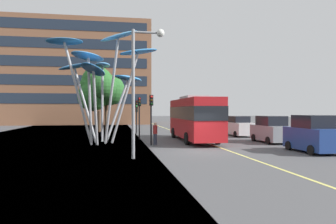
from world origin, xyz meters
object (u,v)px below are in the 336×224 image
object	(u,v)px
traffic_light_island_mid	(137,110)
car_parked_far	(238,127)
traffic_light_opposite	(137,113)
traffic_light_kerb_near	(151,109)
car_parked_mid	(271,130)
traffic_light_kerb_far	(139,109)
leaf_sculpture	(102,66)
car_parked_near	(312,135)
red_bus	(194,117)
pedestrian	(155,134)
street_lamp	(141,74)

from	to	relation	value
traffic_light_island_mid	car_parked_far	xyz separation A→B (m)	(10.10, -4.46, -1.74)
traffic_light_opposite	car_parked_far	world-z (taller)	traffic_light_opposite
traffic_light_kerb_near	car_parked_mid	size ratio (longest dim) A/B	0.91
traffic_light_kerb_far	traffic_light_opposite	size ratio (longest dim) A/B	1.19
leaf_sculpture	car_parked_mid	xyz separation A→B (m)	(13.65, -1.88, -5.19)
car_parked_near	car_parked_far	distance (m)	12.81
traffic_light_kerb_far	traffic_light_opposite	distance (m)	10.22
traffic_light_island_mid	car_parked_mid	xyz separation A→B (m)	(10.24, -11.17, -1.70)
red_bus	car_parked_far	bearing A→B (deg)	37.13
red_bus	traffic_light_kerb_far	size ratio (longest dim) A/B	2.82
pedestrian	leaf_sculpture	bearing A→B (deg)	154.02
traffic_light_kerb_near	pedestrian	world-z (taller)	traffic_light_kerb_near
traffic_light_opposite	car_parked_mid	world-z (taller)	traffic_light_opposite
red_bus	leaf_sculpture	world-z (taller)	leaf_sculpture
traffic_light_kerb_near	traffic_light_opposite	distance (m)	15.08
car_parked_mid	car_parked_near	bearing A→B (deg)	-93.60
street_lamp	leaf_sculpture	bearing A→B (deg)	105.31
car_parked_mid	street_lamp	world-z (taller)	street_lamp
red_bus	traffic_light_opposite	xyz separation A→B (m)	(-4.06, 12.11, 0.24)
pedestrian	traffic_light_island_mid	bearing A→B (deg)	93.23
traffic_light_kerb_far	street_lamp	size ratio (longest dim) A/B	0.53
car_parked_mid	street_lamp	distance (m)	13.67
traffic_light_island_mid	car_parked_far	distance (m)	11.18
red_bus	traffic_light_opposite	distance (m)	12.78
traffic_light_kerb_near	traffic_light_kerb_far	world-z (taller)	traffic_light_kerb_far
traffic_light_island_mid	traffic_light_opposite	size ratio (longest dim) A/B	1.17
traffic_light_island_mid	car_parked_far	size ratio (longest dim) A/B	0.83
car_parked_near	car_parked_mid	distance (m)	6.10
traffic_light_kerb_near	traffic_light_opposite	world-z (taller)	traffic_light_kerb_near
traffic_light_island_mid	traffic_light_opposite	distance (m)	3.29
traffic_light_kerb_near	car_parked_far	bearing A→B (deg)	36.82
traffic_light_island_mid	pedestrian	xyz separation A→B (m)	(0.64, -11.27, -1.85)
car_parked_far	street_lamp	bearing A→B (deg)	-129.29
red_bus	street_lamp	bearing A→B (deg)	-120.03
traffic_light_island_mid	leaf_sculpture	bearing A→B (deg)	-110.17
car_parked_mid	car_parked_far	bearing A→B (deg)	91.18
traffic_light_kerb_far	traffic_light_island_mid	bearing A→B (deg)	88.04
traffic_light_island_mid	street_lamp	distance (m)	18.17
traffic_light_kerb_near	street_lamp	size ratio (longest dim) A/B	0.53
traffic_light_kerb_far	car_parked_mid	world-z (taller)	traffic_light_kerb_far
car_parked_near	street_lamp	world-z (taller)	street_lamp
traffic_light_kerb_near	street_lamp	distance (m)	6.63
car_parked_mid	pedestrian	world-z (taller)	car_parked_mid
traffic_light_opposite	car_parked_mid	xyz separation A→B (m)	(10.00, -14.43, -1.32)
street_lamp	red_bus	bearing A→B (deg)	59.97
leaf_sculpture	pedestrian	xyz separation A→B (m)	(4.05, -1.97, -5.34)
car_parked_mid	street_lamp	size ratio (longest dim) A/B	0.58
traffic_light_kerb_near	traffic_light_island_mid	world-z (taller)	traffic_light_kerb_near
red_bus	pedestrian	world-z (taller)	red_bus
traffic_light_kerb_near	car_parked_mid	distance (m)	10.14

